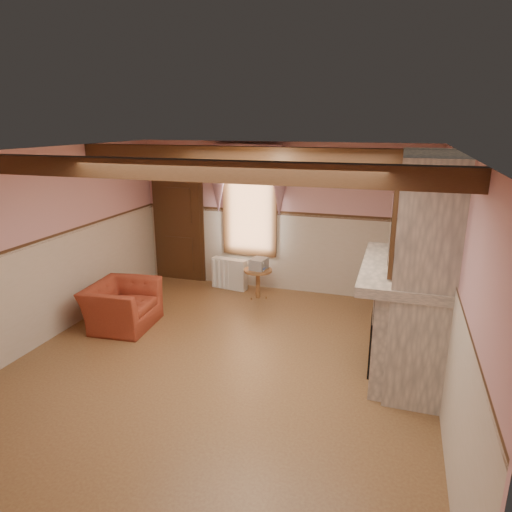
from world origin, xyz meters
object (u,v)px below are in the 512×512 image
(radiator, at_px, (229,274))
(oil_lamp, at_px, (407,250))
(mantel_clock, at_px, (406,241))
(side_table, at_px, (258,284))
(armchair, at_px, (122,305))
(bowl, at_px, (406,261))

(radiator, relative_size, oil_lamp, 2.50)
(radiator, height_order, mantel_clock, mantel_clock)
(radiator, bearing_deg, side_table, -16.48)
(armchair, xyz_separation_m, mantel_clock, (4.19, 0.82, 1.17))
(bowl, bearing_deg, mantel_clock, 90.00)
(armchair, height_order, bowl, bowl)
(armchair, relative_size, side_table, 1.95)
(bowl, relative_size, mantel_clock, 1.50)
(armchair, height_order, mantel_clock, mantel_clock)
(radiator, bearing_deg, oil_lamp, -22.94)
(radiator, bearing_deg, bowl, -25.49)
(side_table, relative_size, radiator, 0.79)
(armchair, xyz_separation_m, oil_lamp, (4.19, 0.22, 1.21))
(bowl, bearing_deg, oil_lamp, 90.00)
(mantel_clock, bearing_deg, armchair, -168.89)
(armchair, relative_size, bowl, 2.98)
(armchair, xyz_separation_m, radiator, (1.01, 2.12, -0.05))
(bowl, xyz_separation_m, mantel_clock, (0.00, 0.80, 0.06))
(bowl, distance_m, oil_lamp, 0.22)
(oil_lamp, bearing_deg, armchair, -176.96)
(radiator, height_order, oil_lamp, oil_lamp)
(radiator, relative_size, bowl, 1.94)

